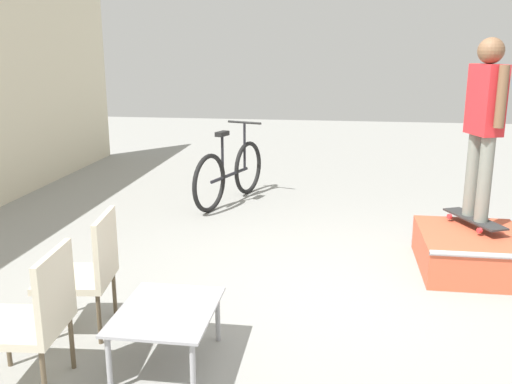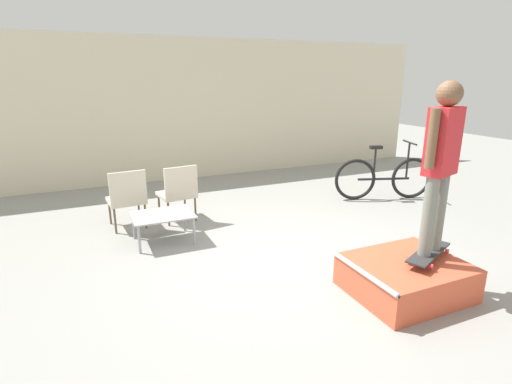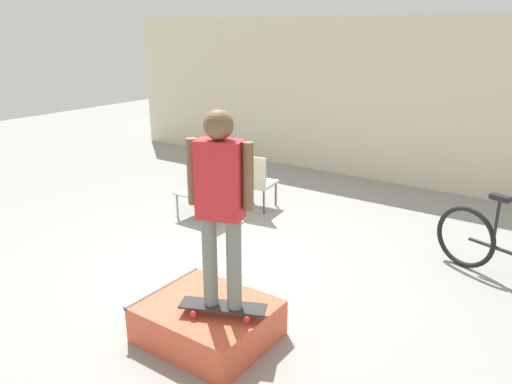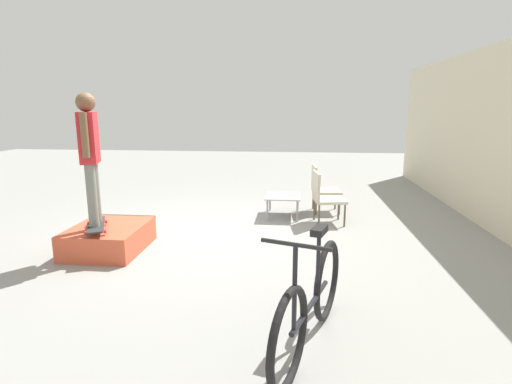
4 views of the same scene
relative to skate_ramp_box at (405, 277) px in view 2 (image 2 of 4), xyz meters
name	(u,v)px [view 2 (image 2 of 4)]	position (x,y,z in m)	size (l,w,h in m)	color
ground_plane	(284,262)	(-0.83, 1.16, -0.18)	(24.00, 24.00, 0.00)	gray
house_wall_back	(185,110)	(-0.83, 5.80, 1.32)	(12.00, 0.06, 3.00)	beige
skate_ramp_box	(405,277)	(0.00, 0.00, 0.00)	(1.17, 0.97, 0.38)	#DB5638
skateboard_on_ramp	(429,253)	(0.23, -0.05, 0.26)	(0.78, 0.50, 0.07)	#2D2D2D
person_skater	(441,156)	(0.23, -0.05, 1.29)	(0.55, 0.31, 1.73)	gray
coffee_table	(163,217)	(-2.06, 2.40, 0.18)	(0.82, 0.63, 0.40)	#9E9EA3
patio_chair_left	(127,196)	(-2.43, 3.12, 0.32)	(0.56, 0.56, 0.91)	brown
patio_chair_right	(178,191)	(-1.66, 3.12, 0.32)	(0.59, 0.59, 0.91)	brown
bicycle	(384,178)	(2.08, 2.76, 0.23)	(1.77, 0.71, 1.07)	black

